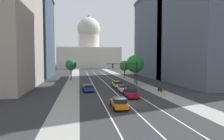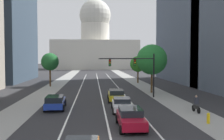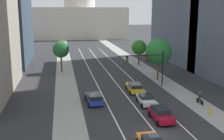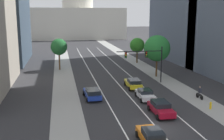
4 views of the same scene
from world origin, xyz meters
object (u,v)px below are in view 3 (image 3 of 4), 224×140
Objects in this scene: capitol_building at (80,11)px; street_tree_mid_right at (158,52)px; traffic_signal_mast at (148,62)px; street_tree_near_right at (139,47)px; street_tree_near_left at (61,50)px; car_yellow at (135,87)px; car_white at (146,99)px; fire_hydrant at (210,111)px; car_crimson at (161,114)px; cyclist at (200,98)px; car_blue at (94,98)px.

capitol_building is 88.42m from street_tree_mid_right.
capitol_building is 5.49× the size of traffic_signal_mast.
traffic_signal_mast is 1.31× the size of street_tree_near_right.
street_tree_near_left reaches higher than traffic_signal_mast.
traffic_signal_mast reaches higher than car_yellow.
car_white is at bearing -115.56° from street_tree_mid_right.
fire_hydrant is (8.27, -106.10, -11.93)m from capitol_building.
street_tree_mid_right is at bearing -92.32° from street_tree_near_right.
car_yellow is 0.83× the size of street_tree_near_right.
car_white is 0.97× the size of car_crimson.
car_white is 29.26m from street_tree_near_right.
traffic_signal_mast is (2.98, 2.64, 3.44)m from car_yellow.
car_yellow is at bearing -131.29° from street_tree_mid_right.
car_white is 8.36m from fire_hydrant.
street_tree_mid_right reaches higher than cyclist.
traffic_signal_mast is 8.44× the size of fire_hydrant.
capitol_building is at bearing 1.11° from cyclist.
street_tree_near_left reaches higher than car_blue.
street_tree_mid_right is at bearing 53.78° from traffic_signal_mast.
car_crimson is (6.88, -7.48, 0.02)m from car_blue.
street_tree_mid_right is at bearing -51.56° from car_blue.
car_yellow is (1.71, -94.93, -11.61)m from capitol_building.
capitol_building is at bearing 1.41° from car_crimson.
car_white is at bearing -177.85° from car_yellow.
car_blue is (-5.15, -99.27, -11.61)m from capitol_building.
car_yellow is at bearing 41.67° from cyclist.
street_tree_near_right reaches higher than cyclist.
traffic_signal_mast is at bearing -101.33° from street_tree_near_right.
street_tree_near_right is (6.90, 22.26, 3.34)m from car_yellow.
capitol_building is 103.11m from cyclist.
car_white is 25.82m from street_tree_near_left.
cyclist is at bearing -86.04° from street_tree_mid_right.
car_yellow is 5.34× the size of fire_hydrant.
traffic_signal_mast is at bearing 104.53° from fire_hydrant.
cyclist is (7.28, -7.13, 0.07)m from car_yellow.
cyclist is (9.00, -102.06, -11.54)m from capitol_building.
street_tree_near_left reaches higher than street_tree_near_right.
street_tree_near_left is at bearing 122.02° from fire_hydrant.
car_crimson is 0.59× the size of traffic_signal_mast.
car_crimson is at bearing -174.29° from fire_hydrant.
fire_hydrant is at bearing -57.98° from street_tree_near_left.
car_yellow is at bearing -107.24° from street_tree_near_right.
traffic_signal_mast is at bearing -11.11° from car_crimson.
street_tree_mid_right reaches higher than fire_hydrant.
capitol_building is 101.60m from car_white.
street_tree_near_right is at bearing 87.68° from street_tree_mid_right.
fire_hydrant is 18.94m from street_tree_mid_right.
car_blue is at bearing -78.87° from street_tree_near_left.
capitol_building is 8.72× the size of car_blue.
car_blue is 18.03m from street_tree_mid_right.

